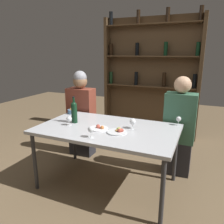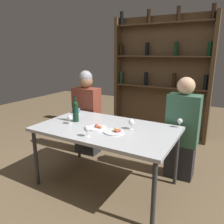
# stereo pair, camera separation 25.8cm
# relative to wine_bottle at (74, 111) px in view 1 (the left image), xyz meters

# --- Properties ---
(ground_plane) EXTENTS (10.00, 10.00, 0.00)m
(ground_plane) POSITION_rel_wine_bottle_xyz_m (0.45, -0.01, -0.88)
(ground_plane) COLOR brown
(dining_table) EXTENTS (1.59, 0.95, 0.74)m
(dining_table) POSITION_rel_wine_bottle_xyz_m (0.45, -0.01, -0.20)
(dining_table) COLOR #B7BABF
(dining_table) RESTS_ON ground_plane
(wine_rack_wall) EXTENTS (1.82, 0.21, 2.31)m
(wine_rack_wall) POSITION_rel_wine_bottle_xyz_m (0.45, 1.97, 0.31)
(wine_rack_wall) COLOR #4C3823
(wine_rack_wall) RESTS_ON ground_plane
(wine_bottle) EXTENTS (0.07, 0.07, 0.33)m
(wine_bottle) POSITION_rel_wine_bottle_xyz_m (0.00, 0.00, 0.00)
(wine_bottle) COLOR black
(wine_bottle) RESTS_ON dining_table
(wine_glass_0) EXTENTS (0.06, 0.06, 0.11)m
(wine_glass_0) POSITION_rel_wine_bottle_xyz_m (1.18, 0.40, -0.07)
(wine_glass_0) COLOR silver
(wine_glass_0) RESTS_ON dining_table
(wine_glass_1) EXTENTS (0.07, 0.07, 0.12)m
(wine_glass_1) POSITION_rel_wine_bottle_xyz_m (0.42, -0.35, -0.06)
(wine_glass_1) COLOR silver
(wine_glass_1) RESTS_ON dining_table
(wine_glass_2) EXTENTS (0.06, 0.06, 0.11)m
(wine_glass_2) POSITION_rel_wine_bottle_xyz_m (0.00, -0.11, -0.07)
(wine_glass_2) COLOR silver
(wine_glass_2) RESTS_ON dining_table
(wine_glass_3) EXTENTS (0.07, 0.07, 0.12)m
(wine_glass_3) POSITION_rel_wine_bottle_xyz_m (0.72, 0.08, -0.07)
(wine_glass_3) COLOR silver
(wine_glass_3) RESTS_ON dining_table
(food_plate_0) EXTENTS (0.21, 0.21, 0.05)m
(food_plate_0) POSITION_rel_wine_bottle_xyz_m (0.38, -0.10, -0.13)
(food_plate_0) COLOR white
(food_plate_0) RESTS_ON dining_table
(food_plate_1) EXTENTS (0.22, 0.22, 0.05)m
(food_plate_1) POSITION_rel_wine_bottle_xyz_m (0.62, -0.11, -0.13)
(food_plate_1) COLOR silver
(food_plate_1) RESTS_ON dining_table
(snack_bowl) EXTENTS (0.11, 0.11, 0.08)m
(snack_bowl) POSITION_rel_wine_bottle_xyz_m (-0.26, 0.33, -0.11)
(snack_bowl) COLOR #4C7299
(snack_bowl) RESTS_ON dining_table
(seated_person_left) EXTENTS (0.40, 0.22, 1.31)m
(seated_person_left) POSITION_rel_wine_bottle_xyz_m (-0.28, 0.61, -0.24)
(seated_person_left) COLOR #26262B
(seated_person_left) RESTS_ON ground_plane
(seated_person_right) EXTENTS (0.39, 0.22, 1.29)m
(seated_person_right) POSITION_rel_wine_bottle_xyz_m (1.18, 0.61, -0.26)
(seated_person_right) COLOR #26262B
(seated_person_right) RESTS_ON ground_plane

